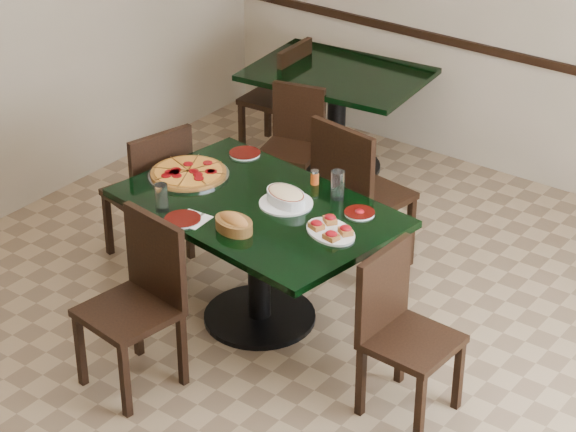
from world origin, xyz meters
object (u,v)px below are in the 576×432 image
Objects in this scene: chair_near at (141,293)px; back_table at (337,101)px; back_chair_near at (294,139)px; main_table at (259,233)px; pepperoni_pizza at (189,173)px; chair_left at (153,188)px; lasagna_casserole at (286,197)px; chair_far at (355,189)px; chair_right at (399,324)px; bread_basket at (234,223)px; back_chair_left at (283,92)px; bruschetta_platter at (331,229)px.

back_table is at bearing 110.91° from chair_near.
main_table is at bearing -75.30° from back_chair_near.
pepperoni_pizza reaches higher than back_table.
chair_left is 1.15× the size of back_chair_near.
chair_far is at bearing 105.26° from lasagna_casserole.
main_table is 1.06m from chair_right.
bread_basket is at bearing 98.18° from chair_right.
chair_right is at bearing 34.46° from chair_near.
chair_right is at bearing 94.73° from chair_left.
main_table is 1.88× the size of back_chair_left.
chair_left reaches higher than bruschetta_platter.
chair_far is 1.05m from back_chair_near.
bruschetta_platter reaches higher than main_table.
back_chair_left is (-1.08, 2.66, -0.04)m from chair_near.
chair_right is 2.33× the size of bruschetta_platter.
chair_left is (-0.15, -1.75, -0.01)m from back_table.
bruschetta_platter is (1.24, -1.35, 0.33)m from back_chair_near.
bruschetta_platter is at bearing 38.85° from back_chair_left.
chair_left is at bearing -112.48° from back_chair_near.
chair_near is (0.61, -2.67, 0.00)m from back_table.
back_chair_left reaches higher than back_chair_near.
chair_far is 3.29× the size of lasagna_casserole.
lasagna_casserole is 0.39m from bread_basket.
pepperoni_pizza is at bearing -158.83° from lasagna_casserole.
chair_near is at bearing -103.59° from bread_basket.
chair_right is at bearing -8.59° from pepperoni_pizza.
chair_near is 2.45× the size of bruschetta_platter.
back_chair_left is 2.24m from lasagna_casserole.
back_chair_near is 1.70× the size of pepperoni_pizza.
lasagna_casserole is (-0.92, 0.30, 0.30)m from chair_right.
chair_right is 1.89× the size of pepperoni_pizza.
bread_basket is (0.98, -0.43, 0.28)m from chair_left.
chair_far is 2.64× the size of bruschetta_platter.
chair_far is at bearing 47.48° from back_chair_left.
chair_right reaches higher than lasagna_casserole.
main_table is at bearing 113.95° from bread_basket.
lasagna_casserole is 0.39m from bruschetta_platter.
back_chair_left is 2.54m from bread_basket.
chair_far is at bearing 47.48° from pepperoni_pizza.
chair_left reaches higher than back_chair_near.
chair_far reaches higher than chair_left.
back_chair_left is at bearing 120.14° from chair_near.
back_chair_left is (-2.27, 2.06, -0.01)m from chair_right.
back_chair_near is (-0.87, 0.57, -0.13)m from chair_far.
chair_right is 3.07m from back_chair_left.
chair_right is 1.11× the size of back_chair_near.
main_table is at bearing 29.75° from back_chair_left.
bread_basket is at bearing -77.88° from back_chair_near.
pepperoni_pizza is at bearing -176.14° from main_table.
back_table is at bearing 145.76° from bruschetta_platter.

